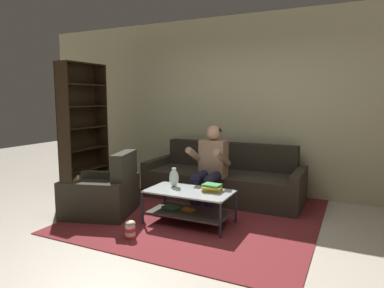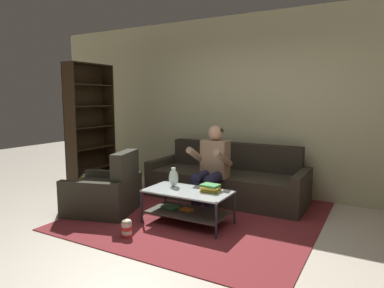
% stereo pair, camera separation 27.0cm
% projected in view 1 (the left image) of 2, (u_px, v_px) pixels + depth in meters
% --- Properties ---
extents(ground, '(16.80, 16.80, 0.00)m').
position_uv_depth(ground, '(185.00, 246.00, 3.63)').
color(ground, beige).
extents(back_partition, '(8.40, 0.12, 2.90)m').
position_uv_depth(back_partition, '(253.00, 105.00, 5.63)').
color(back_partition, '#BDBC8F').
rests_on(back_partition, ground).
extents(couch, '(2.42, 0.90, 0.85)m').
position_uv_depth(couch, '(223.00, 181.00, 5.33)').
color(couch, '#2F2A20').
rests_on(couch, ground).
extents(person_seated_center, '(0.50, 0.58, 1.18)m').
position_uv_depth(person_seated_center, '(210.00, 164.00, 4.81)').
color(person_seated_center, '#1E1D35').
rests_on(person_seated_center, ground).
extents(coffee_table, '(1.06, 0.57, 0.43)m').
position_uv_depth(coffee_table, '(189.00, 202.00, 4.25)').
color(coffee_table, '#B5BFC0').
rests_on(coffee_table, ground).
extents(area_rug, '(3.00, 3.16, 0.01)m').
position_uv_depth(area_rug, '(205.00, 212.00, 4.71)').
color(area_rug, maroon).
rests_on(area_rug, ground).
extents(vase, '(0.12, 0.12, 0.25)m').
position_uv_depth(vase, '(174.00, 178.00, 4.40)').
color(vase, silver).
rests_on(vase, coffee_table).
extents(book_stack, '(0.26, 0.21, 0.09)m').
position_uv_depth(book_stack, '(212.00, 188.00, 4.19)').
color(book_stack, '#A9AB44').
rests_on(book_stack, coffee_table).
extents(bookshelf, '(0.30, 0.90, 2.14)m').
position_uv_depth(bookshelf, '(81.00, 139.00, 5.81)').
color(bookshelf, black).
rests_on(bookshelf, ground).
extents(armchair, '(1.05, 1.02, 0.85)m').
position_uv_depth(armchair, '(103.00, 194.00, 4.61)').
color(armchair, '#2F2C22').
rests_on(armchair, ground).
extents(popcorn_tub, '(0.11, 0.11, 0.21)m').
position_uv_depth(popcorn_tub, '(130.00, 230.00, 3.80)').
color(popcorn_tub, red).
rests_on(popcorn_tub, ground).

